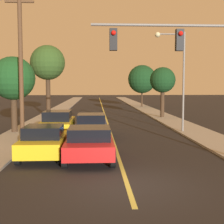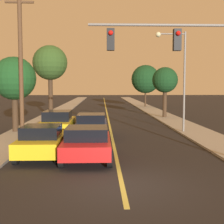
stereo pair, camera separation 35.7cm
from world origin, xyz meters
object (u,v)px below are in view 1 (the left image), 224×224
(streetlamp_right, at_px, (176,67))
(tree_left_far, at_px, (48,63))
(car_outer_lane_second, at_px, (58,124))
(utility_pole_left, at_px, (21,64))
(car_near_lane_second, at_px, (91,125))
(traffic_signal_mast, at_px, (188,58))
(car_near_lane_front, at_px, (90,143))
(tree_right_near, at_px, (163,81))
(tree_right_far, at_px, (142,79))
(car_outer_lane_front, at_px, (44,141))
(tree_left_near, at_px, (13,79))

(streetlamp_right, relative_size, tree_left_far, 0.95)
(car_outer_lane_second, bearing_deg, utility_pole_left, -149.83)
(car_near_lane_second, bearing_deg, utility_pole_left, -157.90)
(streetlamp_right, relative_size, utility_pole_left, 0.80)
(streetlamp_right, bearing_deg, traffic_signal_mast, -101.23)
(car_near_lane_front, height_order, tree_right_near, tree_right_near)
(tree_right_near, height_order, tree_right_far, tree_right_far)
(car_outer_lane_front, relative_size, traffic_signal_mast, 0.63)
(traffic_signal_mast, distance_m, tree_right_far, 33.43)
(car_outer_lane_front, height_order, car_outer_lane_second, car_outer_lane_second)
(streetlamp_right, distance_m, tree_left_far, 14.50)
(streetlamp_right, distance_m, tree_right_far, 25.51)
(streetlamp_right, height_order, utility_pole_left, utility_pole_left)
(car_near_lane_front, relative_size, car_outer_lane_front, 1.05)
(car_near_lane_front, height_order, car_near_lane_second, car_near_lane_second)
(tree_left_far, bearing_deg, utility_pole_left, -87.82)
(car_outer_lane_front, xyz_separation_m, tree_left_near, (-3.22, 7.45, 2.94))
(car_near_lane_front, xyz_separation_m, car_near_lane_second, (0.00, 6.15, -0.01))
(traffic_signal_mast, relative_size, tree_right_far, 1.02)
(tree_left_far, height_order, tree_right_far, tree_left_far)
(car_near_lane_second, distance_m, tree_left_far, 13.39)
(tree_right_far, bearing_deg, car_outer_lane_second, -108.66)
(traffic_signal_mast, relative_size, tree_left_far, 0.89)
(tree_left_near, distance_m, tree_left_far, 10.12)
(car_near_lane_front, bearing_deg, tree_right_far, 77.68)
(car_near_lane_second, bearing_deg, tree_right_near, 58.36)
(car_near_lane_front, xyz_separation_m, tree_left_far, (-4.43, 17.89, 4.67))
(tree_left_near, bearing_deg, utility_pole_left, -68.75)
(traffic_signal_mast, distance_m, tree_left_near, 12.51)
(utility_pole_left, xyz_separation_m, tree_right_far, (11.15, 28.52, -0.25))
(tree_left_far, bearing_deg, streetlamp_right, -45.27)
(car_outer_lane_second, height_order, tree_left_near, tree_left_near)
(tree_left_far, bearing_deg, traffic_signal_mast, -64.52)
(car_outer_lane_second, xyz_separation_m, tree_left_near, (-3.22, 2.30, 2.82))
(tree_right_near, relative_size, tree_right_far, 0.80)
(car_outer_lane_second, distance_m, tree_left_far, 13.28)
(utility_pole_left, bearing_deg, traffic_signal_mast, -30.44)
(traffic_signal_mast, distance_m, tree_right_near, 17.87)
(streetlamp_right, height_order, tree_right_near, streetlamp_right)
(tree_left_near, relative_size, tree_right_near, 1.02)
(utility_pole_left, bearing_deg, car_outer_lane_second, 30.17)
(utility_pole_left, relative_size, tree_right_far, 1.35)
(tree_left_near, xyz_separation_m, tree_right_far, (12.47, 25.12, 0.52))
(utility_pole_left, distance_m, tree_left_near, 3.73)
(car_near_lane_second, distance_m, streetlamp_right, 7.00)
(traffic_signal_mast, distance_m, tree_left_far, 20.08)
(car_outer_lane_front, height_order, tree_left_near, tree_left_near)
(traffic_signal_mast, height_order, tree_right_far, tree_right_far)
(traffic_signal_mast, xyz_separation_m, tree_left_near, (-9.44, 8.17, -0.71))
(car_outer_lane_second, relative_size, tree_left_far, 0.65)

